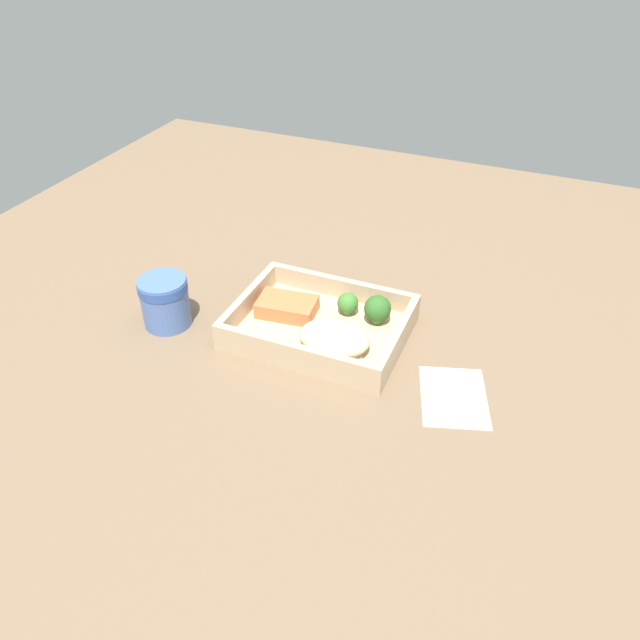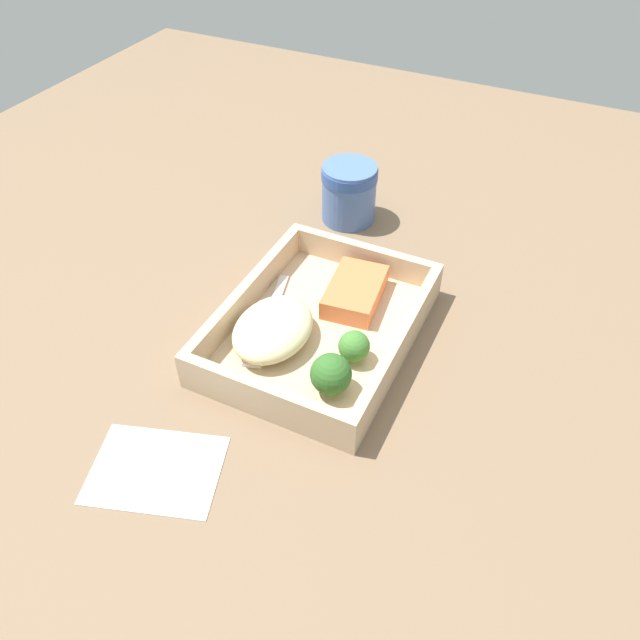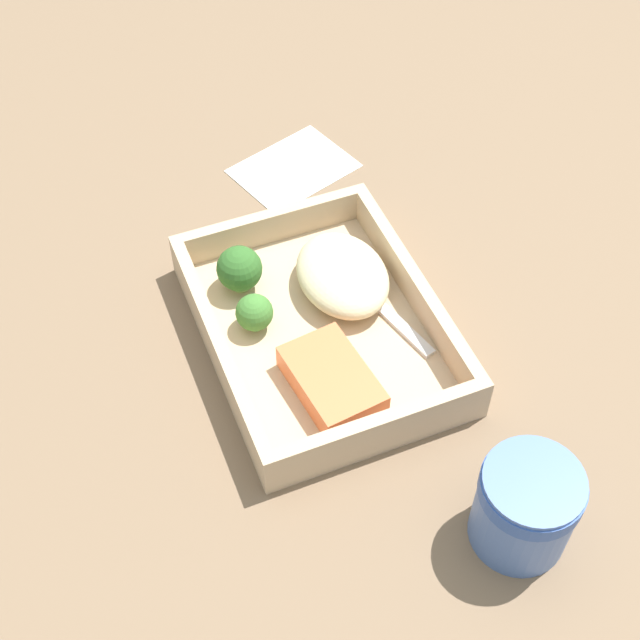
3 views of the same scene
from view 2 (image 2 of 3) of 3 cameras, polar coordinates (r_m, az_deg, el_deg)
ground_plane at (r=73.91cm, az=0.00°, el=-2.10°), size 160.00×160.00×2.00cm
takeout_tray at (r=72.78cm, az=0.00°, el=-1.21°), size 27.05×20.49×1.20cm
tray_rim at (r=71.16cm, az=0.00°, el=0.15°), size 27.05×20.49×3.50cm
salmon_fillet at (r=75.49cm, az=3.22°, el=2.59°), size 10.10×7.11×2.56cm
mashed_potatoes at (r=69.86cm, az=-4.32°, el=-0.82°), size 11.06×8.38×3.82cm
broccoli_floret_1 at (r=64.15cm, az=1.00°, el=-5.01°), size 4.37×4.37×4.76cm
broccoli_floret_2 at (r=67.71cm, az=3.13°, el=-2.44°), size 3.49×3.49×3.79cm
fork at (r=72.92cm, az=-4.86°, el=-0.41°), size 15.69×5.68×0.44cm
paper_cup at (r=90.06cm, az=2.67°, el=11.78°), size 7.89×7.89×8.42cm
receipt_slip at (r=63.45cm, az=-14.77°, el=-13.07°), size 12.58×14.62×0.24cm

